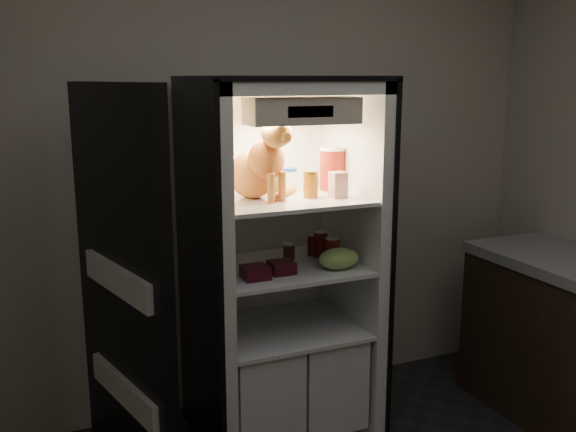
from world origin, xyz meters
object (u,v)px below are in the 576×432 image
grape_bag (339,259)px  parmesan_shaker (275,176)px  cream_carton (338,185)px  soda_can_c (332,251)px  pepper_jar (332,168)px  refrigerator (279,289)px  berry_box_right (281,267)px  mayo_tub (289,179)px  soda_can_a (313,245)px  tabby_cat (260,165)px  berry_box_left (255,272)px  salsa_jar (311,184)px  soda_can_b (321,244)px  condiment_jar (289,251)px

grape_bag → parmesan_shaker: bearing=141.9°
cream_carton → soda_can_c: 0.35m
pepper_jar → parmesan_shaker: bearing=-171.3°
refrigerator → berry_box_right: (-0.07, -0.18, 0.18)m
mayo_tub → soda_can_a: (0.13, -0.04, -0.35)m
tabby_cat → pepper_jar: size_ratio=1.94×
berry_box_right → berry_box_left: bearing=-168.7°
tabby_cat → soda_can_c: bearing=-33.5°
cream_carton → salsa_jar: bearing=157.5°
berry_box_left → soda_can_c: bearing=8.3°
grape_bag → berry_box_right: 0.29m
pepper_jar → tabby_cat: bearing=-168.7°
tabby_cat → cream_carton: (0.36, -0.12, -0.10)m
salsa_jar → mayo_tub: bearing=97.0°
salsa_jar → soda_can_c: size_ratio=0.95×
mayo_tub → soda_can_b: mayo_tub is taller
tabby_cat → soda_can_b: tabby_cat is taller
mayo_tub → salsa_jar: (0.03, -0.21, 0.00)m
cream_carton → berry_box_right: bearing=-179.7°
pepper_jar → berry_box_left: bearing=-155.5°
parmesan_shaker → condiment_jar: parmesan_shaker is taller
soda_can_b → grape_bag: soda_can_b is taller
berry_box_right → parmesan_shaker: bearing=78.5°
salsa_jar → soda_can_a: bearing=59.8°
pepper_jar → soda_can_a: size_ratio=1.98×
cream_carton → berry_box_left: size_ratio=1.05×
parmesan_shaker → soda_can_a: 0.47m
cream_carton → grape_bag: cream_carton is taller
pepper_jar → soda_can_c: bearing=-116.1°
berry_box_left → pepper_jar: bearing=24.5°
refrigerator → tabby_cat: bearing=-154.3°
berry_box_right → soda_can_a: bearing=39.0°
refrigerator → berry_box_left: size_ratio=15.67×
soda_can_b → cream_carton: bearing=-90.7°
soda_can_b → condiment_jar: 0.18m
salsa_jar → soda_can_b: 0.39m
mayo_tub → tabby_cat: bearing=-146.5°
pepper_jar → soda_can_b: size_ratio=1.66×
tabby_cat → pepper_jar: tabby_cat is taller
mayo_tub → berry_box_left: (-0.30, -0.29, -0.38)m
soda_can_b → grape_bag: (-0.02, -0.23, -0.02)m
condiment_jar → soda_can_c: bearing=-46.5°
cream_carton → soda_can_a: cream_carton is taller
mayo_tub → soda_can_a: bearing=-15.8°
refrigerator → condiment_jar: 0.20m
refrigerator → parmesan_shaker: 0.60m
berry_box_left → berry_box_right: size_ratio=1.04×
berry_box_left → mayo_tub: bearing=44.3°
mayo_tub → soda_can_a: 0.38m
salsa_jar → refrigerator: bearing=131.2°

